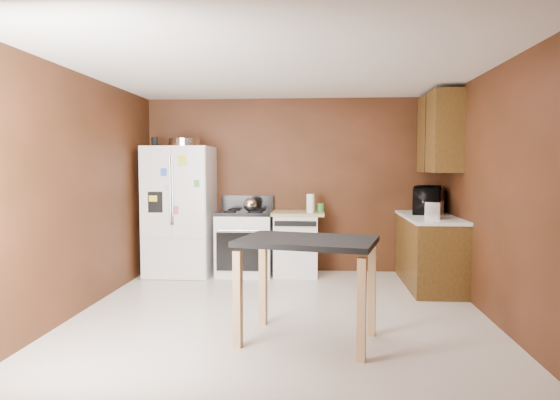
# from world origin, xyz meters

# --- Properties ---
(floor) EXTENTS (4.50, 4.50, 0.00)m
(floor) POSITION_xyz_m (0.00, 0.00, 0.00)
(floor) COLOR silver
(floor) RESTS_ON ground
(ceiling) EXTENTS (4.50, 4.50, 0.00)m
(ceiling) POSITION_xyz_m (0.00, 0.00, 2.50)
(ceiling) COLOR white
(ceiling) RESTS_ON ground
(wall_back) EXTENTS (4.20, 0.00, 4.20)m
(wall_back) POSITION_xyz_m (0.00, 2.25, 1.25)
(wall_back) COLOR #552816
(wall_back) RESTS_ON ground
(wall_front) EXTENTS (4.20, 0.00, 4.20)m
(wall_front) POSITION_xyz_m (0.00, -2.25, 1.25)
(wall_front) COLOR #552816
(wall_front) RESTS_ON ground
(wall_left) EXTENTS (0.00, 4.50, 4.50)m
(wall_left) POSITION_xyz_m (-2.10, 0.00, 1.25)
(wall_left) COLOR #552816
(wall_left) RESTS_ON ground
(wall_right) EXTENTS (0.00, 4.50, 4.50)m
(wall_right) POSITION_xyz_m (2.10, 0.00, 1.25)
(wall_right) COLOR #552816
(wall_right) RESTS_ON ground
(roasting_pan) EXTENTS (0.43, 0.43, 0.11)m
(roasting_pan) POSITION_xyz_m (-1.48, 1.86, 1.85)
(roasting_pan) COLOR silver
(roasting_pan) RESTS_ON refrigerator
(pen_cup) EXTENTS (0.08, 0.08, 0.13)m
(pen_cup) POSITION_xyz_m (-1.87, 1.78, 1.86)
(pen_cup) COLOR black
(pen_cup) RESTS_ON refrigerator
(kettle) EXTENTS (0.19, 0.19, 0.19)m
(kettle) POSITION_xyz_m (-0.55, 1.83, 0.99)
(kettle) COLOR silver
(kettle) RESTS_ON gas_range
(paper_towel) EXTENTS (0.14, 0.14, 0.25)m
(paper_towel) POSITION_xyz_m (0.28, 1.86, 1.02)
(paper_towel) COLOR white
(paper_towel) RESTS_ON dishwasher
(green_canister) EXTENTS (0.14, 0.14, 0.12)m
(green_canister) POSITION_xyz_m (0.41, 2.01, 0.95)
(green_canister) COLOR green
(green_canister) RESTS_ON dishwasher
(toaster) EXTENTS (0.27, 0.32, 0.20)m
(toaster) POSITION_xyz_m (1.77, 1.09, 1.00)
(toaster) COLOR silver
(toaster) RESTS_ON right_cabinets
(microwave) EXTENTS (0.56, 0.69, 0.33)m
(microwave) POSITION_xyz_m (1.83, 1.75, 1.07)
(microwave) COLOR black
(microwave) RESTS_ON right_cabinets
(refrigerator) EXTENTS (0.90, 0.80, 1.80)m
(refrigerator) POSITION_xyz_m (-1.55, 1.86, 0.90)
(refrigerator) COLOR white
(refrigerator) RESTS_ON ground
(gas_range) EXTENTS (0.76, 0.68, 1.10)m
(gas_range) POSITION_xyz_m (-0.64, 1.92, 0.46)
(gas_range) COLOR white
(gas_range) RESTS_ON ground
(dishwasher) EXTENTS (0.78, 0.63, 0.89)m
(dishwasher) POSITION_xyz_m (0.08, 1.95, 0.45)
(dishwasher) COLOR white
(dishwasher) RESTS_ON ground
(right_cabinets) EXTENTS (0.63, 1.58, 2.45)m
(right_cabinets) POSITION_xyz_m (1.84, 1.48, 0.91)
(right_cabinets) COLOR brown
(right_cabinets) RESTS_ON ground
(island) EXTENTS (1.30, 1.01, 0.91)m
(island) POSITION_xyz_m (0.29, -0.70, 0.76)
(island) COLOR black
(island) RESTS_ON ground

